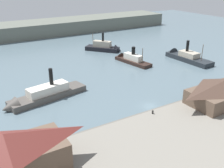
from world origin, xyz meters
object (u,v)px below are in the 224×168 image
at_px(ferry_near_quay, 184,56).
at_px(mooring_post_center_west, 153,112).
at_px(ferry_departing_north, 106,48).
at_px(ferry_shed_east_terminal, 7,156).
at_px(ferry_moored_east, 129,59).
at_px(ferry_moored_west, 40,96).

bearing_deg(ferry_near_quay, mooring_post_center_west, -143.55).
relative_size(mooring_post_center_west, ferry_near_quay, 0.04).
distance_m(mooring_post_center_west, ferry_departing_north, 66.43).
distance_m(ferry_shed_east_terminal, ferry_departing_north, 89.51).
bearing_deg(ferry_moored_east, mooring_post_center_west, -117.57).
xyz_separation_m(ferry_shed_east_terminal, ferry_departing_north, (58.74, 67.41, -4.10)).
bearing_deg(ferry_shed_east_terminal, mooring_post_center_west, 7.42).
xyz_separation_m(ferry_moored_west, ferry_near_quay, (66.54, 7.89, -0.08)).
xyz_separation_m(ferry_shed_east_terminal, ferry_moored_east, (58.67, 46.98, -4.41)).
height_order(ferry_shed_east_terminal, mooring_post_center_west, ferry_shed_east_terminal).
bearing_deg(ferry_departing_north, ferry_moored_west, -139.54).
distance_m(mooring_post_center_west, ferry_moored_west, 33.31).
distance_m(ferry_moored_west, ferry_departing_north, 58.01).
distance_m(ferry_shed_east_terminal, ferry_near_quay, 89.56).
bearing_deg(ferry_moored_west, ferry_moored_east, 21.34).
relative_size(ferry_departing_north, ferry_near_quay, 0.70).
relative_size(ferry_shed_east_terminal, ferry_near_quay, 0.87).
bearing_deg(mooring_post_center_west, ferry_shed_east_terminal, -172.58).
bearing_deg(ferry_departing_north, ferry_moored_east, -90.21).
distance_m(ferry_shed_east_terminal, ferry_moored_west, 33.42).
distance_m(ferry_moored_west, ferry_near_quay, 67.01).
relative_size(ferry_moored_west, ferry_departing_north, 1.58).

